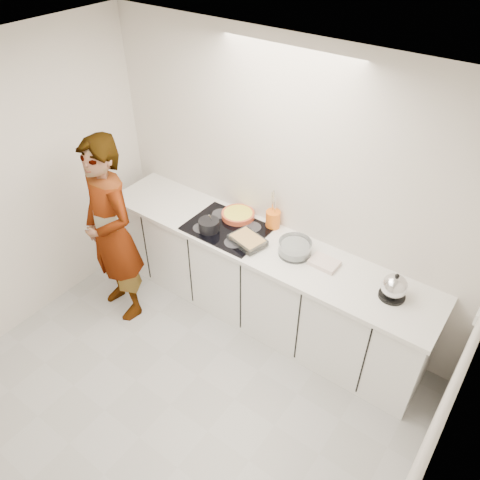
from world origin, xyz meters
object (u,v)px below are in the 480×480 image
Objects in this scene: hob at (227,228)px; baking_dish at (248,240)px; utensil_crock at (273,219)px; cook at (111,233)px; saucepan at (209,225)px; mixing_bowl at (295,248)px; tart_dish at (238,215)px; kettle at (394,287)px.

baking_dish reaches higher than hob.
hob is at bearing 165.10° from baking_dish.
utensil_crock is (0.32, 0.27, 0.08)m from hob.
hob is 0.30m from baking_dish.
baking_dish is 0.19× the size of cook.
saucepan is at bearing -136.96° from utensil_crock.
mixing_bowl is at bearing 12.73° from saucepan.
cook reaches higher than mixing_bowl.
hob is at bearing -85.15° from tart_dish.
utensil_crock is 0.09× the size of cook.
cook is (-0.79, -0.68, 0.01)m from hob.
saucepan is (-0.11, -0.13, 0.06)m from hob.
kettle reaches higher than tart_dish.
tart_dish is 0.40m from baking_dish.
tart_dish is at bearing 59.66° from cook.
tart_dish is at bearing 73.83° from saucepan.
cook is at bearing -139.15° from utensil_crock.
baking_dish is at bearing -95.58° from utensil_crock.
kettle is (0.87, -0.00, 0.04)m from mixing_bowl.
hob is 2.08× the size of baking_dish.
hob is at bearing -139.35° from utensil_crock.
utensil_crock reaches higher than baking_dish.
cook is at bearing -140.61° from saucepan.
tart_dish is 1.64× the size of saucepan.
mixing_bowl is (0.70, -0.14, 0.02)m from tart_dish.
tart_dish is 0.33m from saucepan.
kettle is at bearing -5.17° from tart_dish.
kettle reaches higher than saucepan.
hob is 1.56m from kettle.
tart_dish is 1.14× the size of mixing_bowl.
hob is 1.77× the size of tart_dish.
saucepan is 0.88m from cook.
tart_dish is 1.58m from kettle.
cook is (-0.68, -0.56, -0.05)m from saucepan.
baking_dish is (0.39, 0.05, -0.02)m from saucepan.
tart_dish is 2.45× the size of utensil_crock.
kettle is at bearing -10.26° from utensil_crock.
saucepan reaches higher than hob.
saucepan reaches higher than utensil_crock.
baking_dish is at bearing 7.18° from saucepan.
tart_dish is at bearing 138.31° from baking_dish.
baking_dish is 0.97× the size of mixing_bowl.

